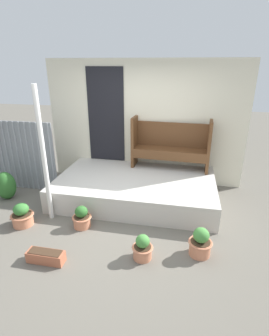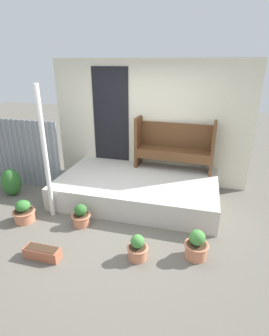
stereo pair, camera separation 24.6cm
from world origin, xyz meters
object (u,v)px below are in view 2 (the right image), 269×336
Objects in this scene: flower_pot_middle at (81,216)px; bench at (174,144)px; support_post at (45,155)px; flower_pot_right at (137,248)px; shrub_by_fence at (11,182)px; planter_box_rect at (42,253)px; flower_pot_far_right at (196,246)px; flower_pot_left at (24,212)px.

bench is at bearing 55.58° from flower_pot_middle.
support_post is 2.09m from flower_pot_right.
support_post is 1.53m from shrub_by_fence.
planter_box_rect is 0.91× the size of shrub_by_fence.
flower_pot_far_right reaches higher than flower_pot_middle.
flower_pot_middle is (0.63, -0.16, -0.95)m from support_post.
support_post reaches higher than shrub_by_fence.
shrub_by_fence is (-3.69, 0.93, 0.09)m from flower_pot_far_right.
flower_pot_left is (-0.35, -0.30, -0.94)m from support_post.
bench reaches higher than flower_pot_left.
bench reaches higher than flower_pot_far_right.
flower_pot_right is 0.81m from flower_pot_far_right.
shrub_by_fence is at bearing -155.72° from bench.
planter_box_rect is (-1.43, -2.71, -0.88)m from bench.
shrub_by_fence is at bearing 158.73° from support_post.
flower_pot_far_right is at bearing -71.65° from bench.
support_post is at bearing -21.27° from shrub_by_fence.
bench is at bearing 86.00° from flower_pot_right.
shrub_by_fence is (-0.84, 0.76, 0.11)m from flower_pot_left.
flower_pot_middle reaches higher than flower_pot_right.
flower_pot_far_right is at bearing -3.34° from flower_pot_left.
support_post reaches higher than flower_pot_left.
support_post is at bearing 40.64° from flower_pot_left.
support_post is at bearing 157.98° from flower_pot_right.
support_post is at bearing 166.00° from flower_pot_middle.
flower_pot_middle reaches higher than planter_box_rect.
flower_pot_left is 0.92× the size of flower_pot_far_right.
planter_box_rect is 2.24m from shrub_by_fence.
flower_pot_far_right is (0.60, -2.15, -0.77)m from bench.
shrub_by_fence is (-3.08, -1.22, -0.68)m from bench.
flower_pot_left is 2.12m from flower_pot_right.
flower_pot_far_right is (2.85, -0.17, 0.02)m from flower_pot_left.
flower_pot_middle is at bearing 79.21° from planter_box_rect.
planter_box_rect is (0.82, -0.73, -0.09)m from flower_pot_left.
bench is 3.39m from shrub_by_fence.
support_post is at bearing 169.39° from flower_pot_far_right.
flower_pot_right is at bearing -26.27° from flower_pot_middle.
flower_pot_far_right is at bearing 15.41° from planter_box_rect.
flower_pot_right is 1.31m from planter_box_rect.
bench is 3.76× the size of flower_pot_far_right.
planter_box_rect is at bearing -65.69° from support_post.
flower_pot_far_right is 0.76× the size of shrub_by_fence.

